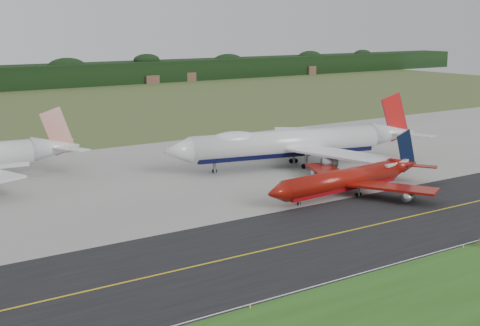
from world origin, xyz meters
name	(u,v)px	position (x,y,z in m)	size (l,w,h in m)	color
ground	(338,224)	(0.00, 0.00, 0.00)	(600.00, 600.00, 0.00)	#415326
taxiway	(354,230)	(0.00, -4.00, 0.01)	(400.00, 32.00, 0.02)	black
apron	(193,171)	(0.00, 51.00, 0.01)	(400.00, 78.00, 0.01)	gray
taxiway_centreline	(354,230)	(0.00, -4.00, 0.03)	(400.00, 0.40, 0.00)	gold
taxiway_edge_line	(424,255)	(0.00, -19.50, 0.03)	(400.00, 0.25, 0.00)	silver
jet_ba_747	(295,143)	(23.48, 42.03, 5.80)	(67.45, 55.07, 17.05)	silver
jet_red_737	(350,179)	(16.10, 14.37, 3.24)	(43.45, 35.34, 11.73)	maroon
edge_marker_left	(250,307)	(-32.94, -20.50, 0.25)	(0.16, 0.16, 0.50)	yellow
edge_marker_center	(463,246)	(7.86, -20.50, 0.25)	(0.16, 0.16, 0.50)	yellow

